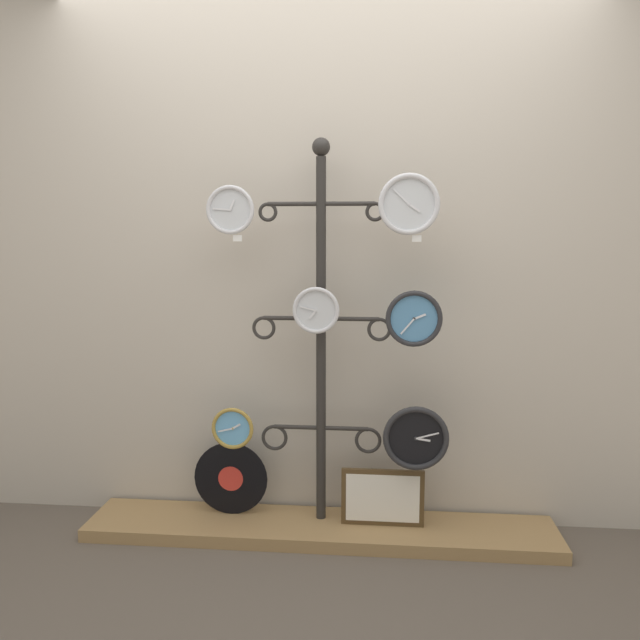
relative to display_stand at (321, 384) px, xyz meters
The scene contains 14 objects.
ground_plane 0.82m from the display_stand, 90.00° to the right, with size 12.00×12.00×0.00m, color brown.
shop_wall 0.70m from the display_stand, 90.00° to the left, with size 4.40×0.04×2.80m.
low_shelf 0.69m from the display_stand, 90.00° to the right, with size 2.20×0.36×0.06m.
display_stand is the anchor object (origin of this frame).
clock_top_left 0.90m from the display_stand, 169.24° to the right, with size 0.22×0.04×0.22m.
clock_top_right 0.91m from the display_stand, 13.50° to the right, with size 0.26×0.04×0.26m.
clock_middle_center 0.37m from the display_stand, 98.25° to the right, with size 0.21×0.04×0.21m.
clock_middle_right 0.54m from the display_stand, 14.29° to the right, with size 0.25×0.04×0.25m.
clock_bottom_left 0.45m from the display_stand, 165.84° to the right, with size 0.20×0.04×0.20m.
clock_bottom_right 0.50m from the display_stand, 13.80° to the right, with size 0.29×0.04×0.29m.
vinyl_record 0.65m from the display_stand, behind, with size 0.36×0.01×0.36m.
picture_frame 0.60m from the display_stand, 10.16° to the right, with size 0.38×0.02×0.27m.
price_tag_upper 0.77m from the display_stand, 168.01° to the right, with size 0.04×0.00×0.03m.
price_tag_mid 0.80m from the display_stand, 12.57° to the right, with size 0.04×0.00×0.03m.
Camera 1 is at (0.26, -2.41, 1.40)m, focal length 35.00 mm.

